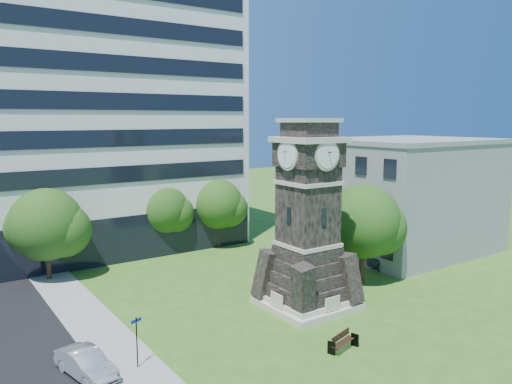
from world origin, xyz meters
TOP-DOWN VIEW (x-y plane):
  - ground at (0.00, 0.00)m, footprint 160.00×160.00m
  - sidewalk at (-9.50, 5.00)m, footprint 3.00×70.00m
  - clock_tower at (3.00, 2.00)m, footprint 5.40×5.40m
  - office_tall at (-3.20, 25.84)m, footprint 26.20×15.11m
  - office_low at (19.97, 8.00)m, footprint 15.20×12.20m
  - car_street_mid at (-11.56, 1.01)m, footprint 2.20×4.10m
  - car_east_lot at (14.67, 4.49)m, footprint 5.51×4.08m
  - park_bench at (0.46, -3.94)m, footprint 1.81×0.48m
  - street_sign at (-9.26, 0.35)m, footprint 0.63×0.06m
  - tree_nw at (-9.62, 17.35)m, footprint 6.07×5.52m
  - tree_nc at (0.85, 19.79)m, footprint 5.38×4.89m
  - tree_ne at (6.02, 18.54)m, footprint 5.23×4.75m
  - tree_east at (9.55, 3.29)m, footprint 6.04×5.49m

SIDE VIEW (x-z plane):
  - ground at x=0.00m, z-range 0.00..0.00m
  - sidewalk at x=-9.50m, z-range 0.00..0.06m
  - park_bench at x=0.46m, z-range 0.03..0.97m
  - car_street_mid at x=-11.56m, z-range 0.00..1.28m
  - car_east_lot at x=14.67m, z-range 0.00..1.39m
  - street_sign at x=-9.26m, z-range 0.33..2.96m
  - tree_nc at x=0.85m, z-range 0.66..7.19m
  - tree_ne at x=6.02m, z-range 0.73..7.29m
  - tree_nw at x=-9.62m, z-range 0.60..7.66m
  - tree_east at x=9.55m, z-range 0.78..8.21m
  - office_low at x=19.97m, z-range 0.01..10.41m
  - clock_tower at x=3.00m, z-range -0.83..11.39m
  - office_tall at x=-3.20m, z-range -0.08..28.52m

